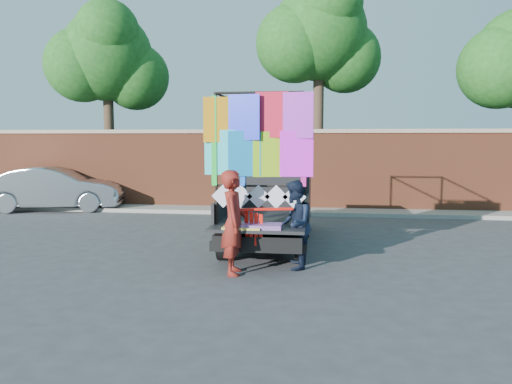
# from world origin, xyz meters

# --- Properties ---
(ground) EXTENTS (90.00, 90.00, 0.00)m
(ground) POSITION_xyz_m (0.00, 0.00, 0.00)
(ground) COLOR #38383A
(ground) RESTS_ON ground
(brick_wall) EXTENTS (30.00, 0.45, 2.61)m
(brick_wall) POSITION_xyz_m (0.00, 7.00, 1.33)
(brick_wall) COLOR brown
(brick_wall) RESTS_ON ground
(curb) EXTENTS (30.00, 1.20, 0.12)m
(curb) POSITION_xyz_m (0.00, 6.30, 0.06)
(curb) COLOR gray
(curb) RESTS_ON ground
(tree_left) EXTENTS (4.20, 3.30, 7.05)m
(tree_left) POSITION_xyz_m (-6.48, 8.12, 5.12)
(tree_left) COLOR #38281C
(tree_left) RESTS_ON ground
(tree_mid) EXTENTS (4.20, 3.30, 7.73)m
(tree_mid) POSITION_xyz_m (1.02, 8.12, 5.70)
(tree_mid) COLOR #38281C
(tree_mid) RESTS_ON ground
(pickup_truck) EXTENTS (1.97, 4.94, 3.11)m
(pickup_truck) POSITION_xyz_m (0.05, 2.00, 0.79)
(pickup_truck) COLOR black
(pickup_truck) RESTS_ON ground
(sedan) EXTENTS (4.47, 2.39, 1.40)m
(sedan) POSITION_xyz_m (-7.39, 5.92, 0.70)
(sedan) COLOR #A3A6AA
(sedan) RESTS_ON ground
(woman) EXTENTS (0.50, 0.70, 1.78)m
(woman) POSITION_xyz_m (-0.31, -0.90, 0.89)
(woman) COLOR maroon
(woman) RESTS_ON ground
(man) EXTENTS (0.61, 0.78, 1.57)m
(man) POSITION_xyz_m (0.69, -0.41, 0.79)
(man) COLOR black
(man) RESTS_ON ground
(streamer_bundle) EXTENTS (0.97, 0.29, 0.68)m
(streamer_bundle) POSITION_xyz_m (0.08, -0.67, 0.89)
(streamer_bundle) COLOR red
(streamer_bundle) RESTS_ON ground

